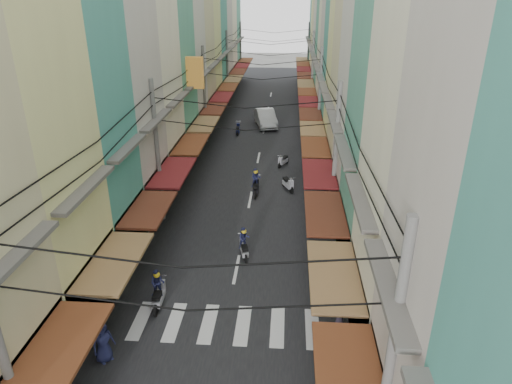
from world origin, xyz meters
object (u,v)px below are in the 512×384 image
at_px(white_car, 266,126).
at_px(market_umbrella, 390,234).
at_px(traffic_sign, 347,270).
at_px(bicycle, 354,234).

height_order(white_car, market_umbrella, market_umbrella).
distance_m(market_umbrella, traffic_sign, 4.30).
xyz_separation_m(white_car, market_umbrella, (7.12, -24.91, 1.99)).
xyz_separation_m(white_car, traffic_sign, (4.70, -28.46, 2.22)).
relative_size(bicycle, market_umbrella, 0.67).
height_order(white_car, bicycle, white_car).
xyz_separation_m(white_car, bicycle, (6.06, -21.52, 0.00)).
bearing_deg(market_umbrella, bicycle, 107.36).
bearing_deg(white_car, traffic_sign, -92.49).
bearing_deg(white_car, bicycle, -86.14).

